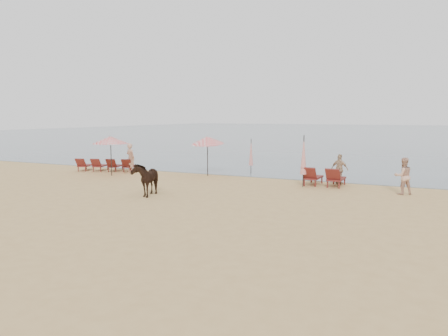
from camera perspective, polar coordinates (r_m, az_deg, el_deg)
The scene contains 12 objects.
ground at distance 15.26m, azimuth -8.10°, elevation -6.16°, with size 120.00×120.00×0.00m, color tan.
sea at distance 92.82m, azimuth 20.29°, elevation 4.38°, with size 160.00×140.00×0.06m, color #51606B.
lounger_cluster_left at distance 27.80m, azimuth -15.08°, elevation 0.38°, with size 3.77×2.47×0.55m.
lounger_cluster_right at distance 21.74m, azimuth 12.88°, elevation -1.15°, with size 1.85×1.77×0.65m.
umbrella_open_left_a at distance 25.53m, azimuth -14.60°, elevation 3.57°, with size 1.99×1.99×2.27m.
umbrella_open_left_b at distance 24.67m, azimuth -2.17°, elevation 3.66°, with size 1.84×1.88×2.35m.
umbrella_closed_left at distance 25.54m, azimuth 3.55°, elevation 2.04°, with size 0.25×0.25×2.06m.
umbrella_closed_right at distance 21.21m, azimuth 10.36°, elevation 1.65°, with size 0.30×0.30×2.48m.
cow at distance 19.03m, azimuth -10.11°, elevation -1.37°, with size 0.78×1.72×1.45m, color black.
beachgoer_left at distance 26.86m, azimuth -12.11°, elevation 1.30°, with size 0.64×0.42×1.75m, color tan.
beachgoer_right_a at distance 20.48m, azimuth 22.36°, elevation -0.97°, with size 0.79×0.61×1.62m, color tan.
beachgoer_right_b at distance 22.49m, azimuth 14.87°, elevation -0.15°, with size 0.89×0.37×1.52m, color tan.
Camera 1 is at (8.23, -12.39, 3.44)m, focal length 35.00 mm.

